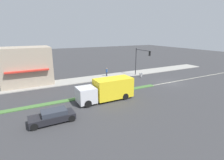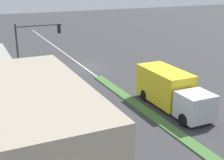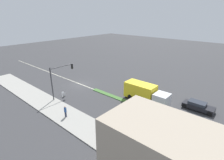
% 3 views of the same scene
% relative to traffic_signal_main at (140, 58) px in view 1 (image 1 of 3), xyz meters
% --- Properties ---
extents(ground_plane, '(160.00, 160.00, 0.00)m').
position_rel_traffic_signal_main_xyz_m(ground_plane, '(-6.12, 15.88, -3.90)').
color(ground_plane, '#38383A').
extents(sidewalk_right, '(4.00, 73.00, 0.12)m').
position_rel_traffic_signal_main_xyz_m(sidewalk_right, '(2.88, 16.38, -3.84)').
color(sidewalk_right, '#9E9B93').
rests_on(sidewalk_right, ground).
extents(lane_marking_center, '(0.16, 60.00, 0.01)m').
position_rel_traffic_signal_main_xyz_m(lane_marking_center, '(-6.12, -2.12, -3.90)').
color(lane_marking_center, beige).
rests_on(lane_marking_center, ground).
extents(building_corner_store, '(6.02, 7.94, 6.29)m').
position_rel_traffic_signal_main_xyz_m(building_corner_store, '(4.73, 20.44, -0.64)').
color(building_corner_store, tan).
rests_on(building_corner_store, sidewalk_right).
extents(traffic_signal_main, '(4.59, 0.34, 5.60)m').
position_rel_traffic_signal_main_xyz_m(traffic_signal_main, '(0.00, 0.00, 0.00)').
color(traffic_signal_main, '#333338').
rests_on(traffic_signal_main, sidewalk_right).
extents(pedestrian, '(0.34, 0.34, 1.66)m').
position_rel_traffic_signal_main_xyz_m(pedestrian, '(3.19, 5.94, -2.91)').
color(pedestrian, '#282D42').
rests_on(pedestrian, sidewalk_right).
extents(warning_aframe_sign, '(0.45, 0.53, 0.84)m').
position_rel_traffic_signal_main_xyz_m(warning_aframe_sign, '(-0.50, 0.04, -3.47)').
color(warning_aframe_sign, silver).
rests_on(warning_aframe_sign, ground).
extents(delivery_truck, '(2.44, 7.50, 2.87)m').
position_rel_traffic_signal_main_xyz_m(delivery_truck, '(-8.32, 11.61, -2.43)').
color(delivery_truck, silver).
rests_on(delivery_truck, ground).
extents(sedan_dark, '(1.77, 4.41, 1.29)m').
position_rel_traffic_signal_main_xyz_m(sedan_dark, '(-11.12, 19.16, -3.27)').
color(sedan_dark, black).
rests_on(sedan_dark, ground).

